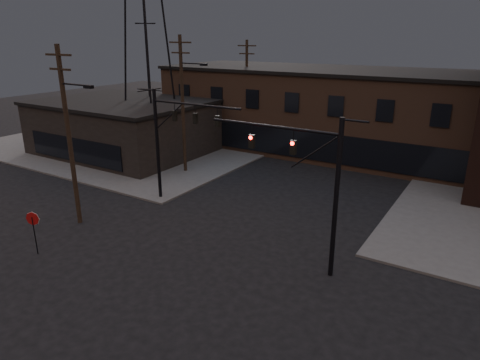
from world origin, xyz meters
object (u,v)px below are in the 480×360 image
at_px(car_crossing, 399,160).
at_px(stop_sign, 33,223).
at_px(traffic_signal_far, 170,134).
at_px(traffic_signal_near, 315,178).

bearing_deg(car_crossing, stop_sign, -126.02).
bearing_deg(car_crossing, traffic_signal_far, -135.04).
height_order(traffic_signal_far, stop_sign, traffic_signal_far).
relative_size(traffic_signal_far, stop_sign, 3.23).
bearing_deg(traffic_signal_far, car_crossing, 54.86).
bearing_deg(traffic_signal_near, stop_sign, -154.10).
relative_size(traffic_signal_near, stop_sign, 3.23).
distance_m(traffic_signal_near, car_crossing, 20.83).
distance_m(traffic_signal_far, car_crossing, 21.11).
relative_size(traffic_signal_near, car_crossing, 1.58).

